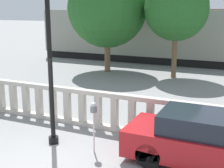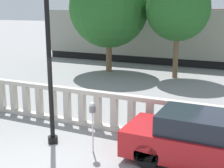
# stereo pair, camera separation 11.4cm
# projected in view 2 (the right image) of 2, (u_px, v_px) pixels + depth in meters

# --- Properties ---
(ground_plane) EXTENTS (160.00, 160.00, 0.00)m
(ground_plane) POSITION_uv_depth(u_px,v_px,m) (35.00, 164.00, 7.88)
(ground_plane) COLOR gray
(balustrade) EXTENTS (16.90, 0.24, 1.24)m
(balustrade) POSITION_uv_depth(u_px,v_px,m) (90.00, 108.00, 10.26)
(balustrade) COLOR #BCB5A8
(balustrade) RESTS_ON ground
(lamppost) EXTENTS (0.29, 0.29, 6.18)m
(lamppost) POSITION_uv_depth(u_px,v_px,m) (48.00, 33.00, 8.37)
(lamppost) COLOR black
(lamppost) RESTS_ON ground
(parking_meter) EXTENTS (0.18, 0.18, 1.42)m
(parking_meter) POSITION_uv_depth(u_px,v_px,m) (93.00, 112.00, 8.28)
(parking_meter) COLOR silver
(parking_meter) RESTS_ON ground
(parked_car) EXTENTS (3.94, 1.64, 1.34)m
(parked_car) POSITION_uv_depth(u_px,v_px,m) (203.00, 141.00, 7.68)
(parked_car) COLOR black
(parked_car) RESTS_ON ground
(train_near) EXTENTS (18.26, 2.97, 4.35)m
(train_near) POSITION_uv_depth(u_px,v_px,m) (166.00, 35.00, 22.38)
(train_near) COLOR black
(train_near) RESTS_ON ground
(tree_left) EXTENTS (3.52, 3.52, 5.59)m
(tree_left) POSITION_uv_depth(u_px,v_px,m) (178.00, 9.00, 16.89)
(tree_left) COLOR brown
(tree_left) RESTS_ON ground
(tree_right) EXTENTS (4.78, 4.78, 6.26)m
(tree_right) POSITION_uv_depth(u_px,v_px,m) (109.00, 8.00, 18.63)
(tree_right) COLOR brown
(tree_right) RESTS_ON ground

